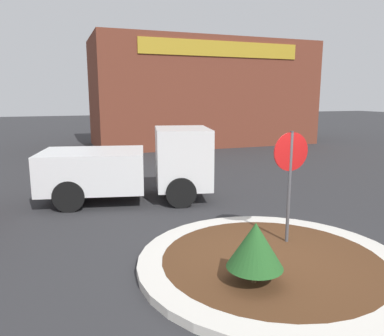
% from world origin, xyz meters
% --- Properties ---
extents(ground_plane, '(120.00, 120.00, 0.00)m').
position_xyz_m(ground_plane, '(0.00, 0.00, 0.00)').
color(ground_plane, '#2D2D30').
extents(traffic_island, '(5.17, 5.17, 0.16)m').
position_xyz_m(traffic_island, '(0.00, 0.00, 0.08)').
color(traffic_island, beige).
rests_on(traffic_island, ground_plane).
extents(stop_sign, '(0.81, 0.07, 2.53)m').
position_xyz_m(stop_sign, '(0.77, 0.64, 1.78)').
color(stop_sign, '#4C4C51').
rests_on(stop_sign, ground_plane).
extents(island_shrub, '(0.95, 0.95, 1.05)m').
position_xyz_m(island_shrub, '(-0.79, -0.71, 0.82)').
color(island_shrub, brown).
rests_on(island_shrub, traffic_island).
extents(utility_truck, '(5.52, 3.33, 2.25)m').
position_xyz_m(utility_truck, '(-1.53, 5.64, 1.11)').
color(utility_truck, silver).
rests_on(utility_truck, ground_plane).
extents(storefront_building, '(14.56, 6.07, 6.79)m').
position_xyz_m(storefront_building, '(5.89, 18.26, 3.40)').
color(storefront_building, brown).
rests_on(storefront_building, ground_plane).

